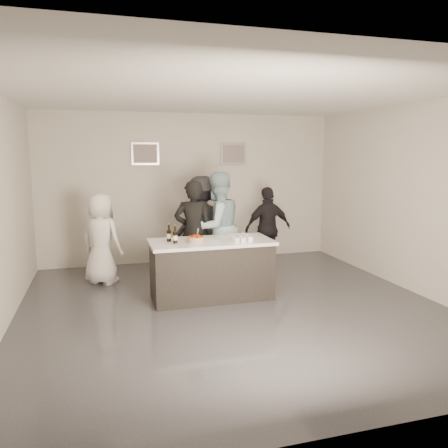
% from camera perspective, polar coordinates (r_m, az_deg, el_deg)
% --- Properties ---
extents(floor, '(6.00, 6.00, 0.00)m').
position_cam_1_polar(floor, '(6.43, 1.25, -10.87)').
color(floor, '#3D3D42').
rests_on(floor, ground).
extents(ceiling, '(6.00, 6.00, 0.00)m').
position_cam_1_polar(ceiling, '(6.09, 1.35, 16.69)').
color(ceiling, white).
extents(wall_back, '(6.00, 0.04, 3.00)m').
position_cam_1_polar(wall_back, '(8.97, -4.40, 4.67)').
color(wall_back, beige).
rests_on(wall_back, ground).
extents(wall_front, '(6.00, 0.04, 3.00)m').
position_cam_1_polar(wall_front, '(3.37, 16.61, -3.30)').
color(wall_front, beige).
rests_on(wall_front, ground).
extents(wall_right, '(0.04, 6.00, 3.00)m').
position_cam_1_polar(wall_right, '(7.53, 23.70, 3.05)').
color(wall_right, beige).
rests_on(wall_right, ground).
extents(picture_left, '(0.54, 0.04, 0.44)m').
position_cam_1_polar(picture_left, '(8.78, -10.26, 9.03)').
color(picture_left, '#B2B2B7').
rests_on(picture_left, wall_back).
extents(picture_right, '(0.54, 0.04, 0.44)m').
position_cam_1_polar(picture_right, '(9.14, 1.19, 9.17)').
color(picture_right, '#B2B2B7').
rests_on(picture_right, wall_back).
extents(bar_counter, '(1.86, 0.86, 0.90)m').
position_cam_1_polar(bar_counter, '(6.74, -1.66, -5.91)').
color(bar_counter, white).
rests_on(bar_counter, ground).
extents(cake, '(0.24, 0.24, 0.08)m').
position_cam_1_polar(cake, '(6.48, -3.65, -2.11)').
color(cake, orange).
rests_on(cake, bar_counter).
extents(beer_bottle_a, '(0.07, 0.07, 0.26)m').
position_cam_1_polar(beer_bottle_a, '(6.58, -7.21, -1.17)').
color(beer_bottle_a, black).
rests_on(beer_bottle_a, bar_counter).
extents(beer_bottle_b, '(0.07, 0.07, 0.26)m').
position_cam_1_polar(beer_bottle_b, '(6.43, -6.40, -1.40)').
color(beer_bottle_b, black).
rests_on(beer_bottle_b, bar_counter).
extents(tumbler_cluster, '(0.30, 0.40, 0.08)m').
position_cam_1_polar(tumbler_cluster, '(6.64, 2.11, -1.81)').
color(tumbler_cluster, gold).
rests_on(tumbler_cluster, bar_counter).
extents(candles, '(0.24, 0.08, 0.01)m').
position_cam_1_polar(candles, '(6.32, -3.73, -2.72)').
color(candles, pink).
rests_on(candles, bar_counter).
extents(person_main_black, '(0.75, 0.60, 1.78)m').
position_cam_1_polar(person_main_black, '(7.29, -3.98, -1.20)').
color(person_main_black, black).
rests_on(person_main_black, ground).
extents(person_main_blue, '(1.12, 1.00, 1.90)m').
position_cam_1_polar(person_main_blue, '(7.52, -0.89, -0.41)').
color(person_main_blue, '#94B8C2').
rests_on(person_main_blue, ground).
extents(person_guest_left, '(0.90, 0.86, 1.55)m').
position_cam_1_polar(person_guest_left, '(7.69, -15.74, -1.87)').
color(person_guest_left, white).
rests_on(person_guest_left, ground).
extents(person_guest_right, '(0.95, 0.45, 1.58)m').
position_cam_1_polar(person_guest_right, '(8.36, 5.76, -0.58)').
color(person_guest_right, black).
rests_on(person_guest_right, ground).
extents(person_guest_back, '(1.27, 0.88, 1.80)m').
position_cam_1_polar(person_guest_back, '(8.08, -2.86, -0.10)').
color(person_guest_back, black).
rests_on(person_guest_back, ground).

